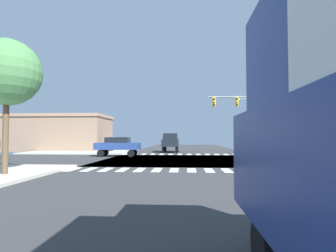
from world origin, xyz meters
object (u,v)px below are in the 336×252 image
(traffic_signal_mast, at_px, (240,109))
(street_lamp, at_px, (247,119))
(sedan_nearside_1, at_px, (118,145))
(suv_trailing_2, at_px, (171,141))
(sidewalk_tree, at_px, (7,73))
(bank_building, at_px, (56,133))

(traffic_signal_mast, relative_size, street_lamp, 0.95)
(sedan_nearside_1, xyz_separation_m, suv_trailing_2, (4.75, 7.79, 0.28))
(traffic_signal_mast, xyz_separation_m, sidewalk_tree, (-14.61, -17.93, 0.10))
(bank_building, bearing_deg, suv_trailing_2, -10.78)
(traffic_signal_mast, relative_size, suv_trailing_2, 1.46)
(traffic_signal_mast, distance_m, street_lamp, 6.96)
(street_lamp, distance_m, bank_building, 26.24)
(traffic_signal_mast, xyz_separation_m, suv_trailing_2, (-7.86, 3.90, -3.53))
(bank_building, height_order, sedan_nearside_1, bank_building)
(bank_building, distance_m, suv_trailing_2, 16.57)
(sedan_nearside_1, bearing_deg, traffic_signal_mast, 107.16)
(sedan_nearside_1, height_order, suv_trailing_2, suv_trailing_2)
(street_lamp, distance_m, sedan_nearside_1, 18.33)
(bank_building, bearing_deg, traffic_signal_mast, -16.17)
(street_lamp, distance_m, sidewalk_tree, 29.68)
(sidewalk_tree, xyz_separation_m, sedan_nearside_1, (1.99, 14.03, -3.91))
(street_lamp, height_order, sidewalk_tree, street_lamp)
(suv_trailing_2, bearing_deg, bank_building, -10.78)
(bank_building, bearing_deg, sedan_nearside_1, -43.45)
(sidewalk_tree, distance_m, sedan_nearside_1, 14.70)
(sidewalk_tree, height_order, sedan_nearside_1, sidewalk_tree)
(suv_trailing_2, bearing_deg, sedan_nearside_1, 58.62)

